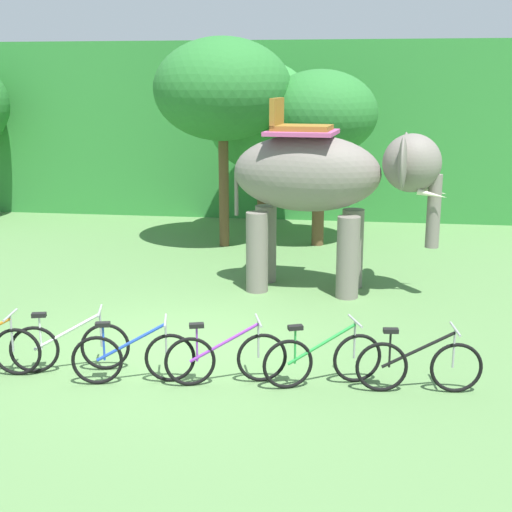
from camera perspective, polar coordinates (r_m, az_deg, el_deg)
The scene contains 11 objects.
ground_plane at distance 11.37m, azimuth -6.77°, elevation -7.38°, with size 80.00×80.00×0.00m, color #567F47.
foliage_hedge at distance 24.29m, azimuth 1.50°, elevation 10.40°, with size 36.00×6.00×5.23m, color #338438.
tree_center_right at distance 17.69m, azimuth -2.68°, elevation 13.18°, with size 3.36×3.36×5.14m.
tree_center_left at distance 19.33m, azimuth 0.48°, elevation 11.08°, with size 2.94×2.94×4.62m.
tree_center at distance 17.87m, azimuth 5.17°, elevation 11.25°, with size 2.83×2.83×4.38m.
elephant at distance 13.94m, azimuth 5.44°, elevation 6.00°, with size 4.21×2.09×3.78m.
bike_white at distance 10.66m, azimuth -14.73°, elevation -7.01°, with size 1.67×0.61×0.92m.
bike_blue at distance 10.08m, azimuth -9.80°, elevation -7.98°, with size 1.68×0.58×0.92m.
bike_purple at distance 9.92m, azimuth -2.43°, elevation -8.14°, with size 1.65×0.65×0.92m.
bike_green at distance 9.90m, azimuth 5.37°, elevation -8.23°, with size 1.62×0.73×0.92m.
bike_black at distance 9.90m, azimuth 12.92°, elevation -8.54°, with size 1.70×0.52×0.92m.
Camera 1 is at (2.79, -10.22, 4.11)m, focal length 49.87 mm.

